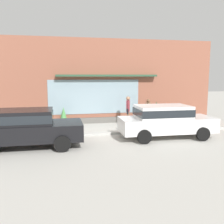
{
  "coord_description": "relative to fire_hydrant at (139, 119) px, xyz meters",
  "views": [
    {
      "loc": [
        -2.85,
        -12.2,
        2.93
      ],
      "look_at": [
        -0.06,
        1.2,
        0.93
      ],
      "focal_mm": 39.84,
      "sensor_mm": 36.0,
      "label": 1
    }
  ],
  "objects": [
    {
      "name": "fire_hydrant",
      "position": [
        0.0,
        0.0,
        0.0
      ],
      "size": [
        0.41,
        0.38,
        0.99
      ],
      "color": "gold",
      "rests_on": "ground_plane"
    },
    {
      "name": "potted_plant_low_front",
      "position": [
        1.51,
        1.29,
        0.14
      ],
      "size": [
        0.38,
        0.38,
        1.36
      ],
      "color": "#33473D",
      "rests_on": "ground_plane"
    },
    {
      "name": "ground_plane",
      "position": [
        -1.52,
        -1.11,
        -0.51
      ],
      "size": [
        60.0,
        60.0,
        0.0
      ],
      "primitive_type": "plane",
      "color": "#B2AFA8"
    },
    {
      "name": "pedestrian_with_handbag",
      "position": [
        -0.51,
        0.64,
        0.51
      ],
      "size": [
        0.33,
        0.64,
        1.74
      ],
      "rotation": [
        0.0,
        0.0,
        4.42
      ],
      "color": "brown",
      "rests_on": "ground_plane"
    },
    {
      "name": "potted_plant_corner_tall",
      "position": [
        -4.22,
        1.55,
        0.01
      ],
      "size": [
        0.5,
        0.5,
        1.09
      ],
      "color": "#B7B2A3",
      "rests_on": "ground_plane"
    },
    {
      "name": "curb_strip",
      "position": [
        -1.52,
        -1.31,
        -0.45
      ],
      "size": [
        14.0,
        0.24,
        0.12
      ],
      "primitive_type": "cube",
      "color": "#B2B2AD",
      "rests_on": "ground_plane"
    },
    {
      "name": "potted_plant_by_entrance",
      "position": [
        -6.27,
        1.1,
        -0.19
      ],
      "size": [
        0.39,
        0.39,
        0.58
      ],
      "color": "#9E6042",
      "rests_on": "ground_plane"
    },
    {
      "name": "potted_plant_doorstep",
      "position": [
        3.42,
        1.16,
        -0.22
      ],
      "size": [
        0.51,
        0.51,
        0.61
      ],
      "color": "#9E6042",
      "rests_on": "ground_plane"
    },
    {
      "name": "parked_car_black",
      "position": [
        -5.81,
        -2.82,
        0.38
      ],
      "size": [
        4.44,
        2.13,
        1.57
      ],
      "rotation": [
        0.0,
        0.0,
        -0.01
      ],
      "color": "black",
      "rests_on": "ground_plane"
    },
    {
      "name": "storefront",
      "position": [
        -1.53,
        2.08,
        2.04
      ],
      "size": [
        14.0,
        0.81,
        5.2
      ],
      "color": "#935642",
      "rests_on": "ground_plane"
    },
    {
      "name": "potted_plant_window_left",
      "position": [
        2.58,
        1.28,
        -0.13
      ],
      "size": [
        0.34,
        0.34,
        0.67
      ],
      "color": "#B7B2A3",
      "rests_on": "ground_plane"
    },
    {
      "name": "pedestrian_passerby",
      "position": [
        0.73,
        0.62,
        0.4
      ],
      "size": [
        0.41,
        0.31,
        1.57
      ],
      "rotation": [
        0.0,
        0.0,
        3.65
      ],
      "color": "#475675",
      "rests_on": "ground_plane"
    },
    {
      "name": "parked_car_white",
      "position": [
        0.44,
        -2.5,
        0.37
      ],
      "size": [
        4.49,
        2.0,
        1.56
      ],
      "rotation": [
        0.0,
        0.0,
        -0.02
      ],
      "color": "white",
      "rests_on": "ground_plane"
    }
  ]
}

